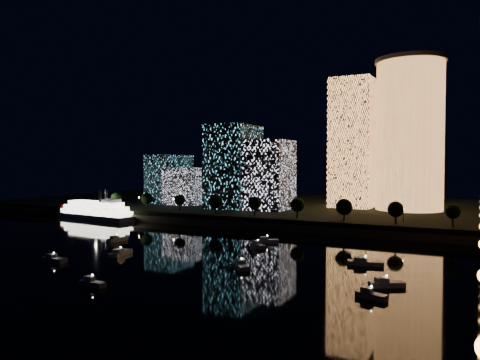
# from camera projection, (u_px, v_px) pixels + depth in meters

# --- Properties ---
(ground) EXTENTS (520.00, 520.00, 0.00)m
(ground) POSITION_uv_depth(u_px,v_px,m) (210.00, 277.00, 115.25)
(ground) COLOR black
(ground) RESTS_ON ground
(far_bank) EXTENTS (420.00, 160.00, 5.00)m
(far_bank) POSITION_uv_depth(u_px,v_px,m) (360.00, 210.00, 257.17)
(far_bank) COLOR black
(far_bank) RESTS_ON ground
(seawall) EXTENTS (420.00, 6.00, 3.00)m
(seawall) POSITION_uv_depth(u_px,v_px,m) (315.00, 229.00, 187.98)
(seawall) COLOR #6B5E4C
(seawall) RESTS_ON ground
(tower_cylindrical) EXTENTS (34.00, 34.00, 74.63)m
(tower_cylindrical) POSITION_uv_depth(u_px,v_px,m) (410.00, 134.00, 231.03)
(tower_cylindrical) COLOR #FC9C50
(tower_cylindrical) RESTS_ON far_bank
(tower_rectangular) EXTENTS (21.24, 21.24, 67.59)m
(tower_rectangular) POSITION_uv_depth(u_px,v_px,m) (352.00, 143.00, 246.74)
(tower_rectangular) COLOR #FC9C50
(tower_rectangular) RESTS_ON far_bank
(midrise_blocks) EXTENTS (87.44, 32.67, 43.01)m
(midrise_blocks) POSITION_uv_depth(u_px,v_px,m) (224.00, 174.00, 249.77)
(midrise_blocks) COLOR white
(midrise_blocks) RESTS_ON far_bank
(riverboat) EXTENTS (51.85, 16.38, 15.36)m
(riverboat) POSITION_uv_depth(u_px,v_px,m) (93.00, 211.00, 237.56)
(riverboat) COLOR silver
(riverboat) RESTS_ON ground
(motorboats) EXTENTS (103.56, 76.48, 2.78)m
(motorboats) POSITION_uv_depth(u_px,v_px,m) (220.00, 258.00, 134.04)
(motorboats) COLOR silver
(motorboats) RESTS_ON ground
(esplanade_trees) EXTENTS (165.34, 6.70, 8.85)m
(esplanade_trees) POSITION_uv_depth(u_px,v_px,m) (260.00, 203.00, 205.57)
(esplanade_trees) COLOR black
(esplanade_trees) RESTS_ON far_bank
(street_lamps) EXTENTS (132.70, 0.70, 5.65)m
(street_lamps) POSITION_uv_depth(u_px,v_px,m) (252.00, 205.00, 213.99)
(street_lamps) COLOR black
(street_lamps) RESTS_ON far_bank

